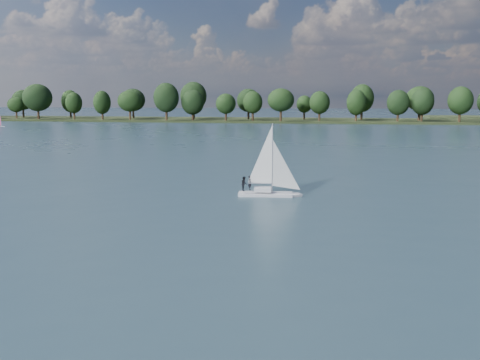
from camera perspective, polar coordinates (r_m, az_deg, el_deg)
ground at (r=114.98m, az=7.78°, el=3.65°), size 700.00×700.00×0.00m
far_shore at (r=226.73m, az=8.51°, el=6.21°), size 660.00×40.00×1.50m
sailboat at (r=56.15m, az=2.79°, el=0.53°), size 6.21×2.17×8.02m
dinghy_pink at (r=202.06m, az=-24.13°, el=5.48°), size 2.71×1.73×4.04m
treeline at (r=222.11m, az=7.91°, el=8.24°), size 563.01×73.81×18.08m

